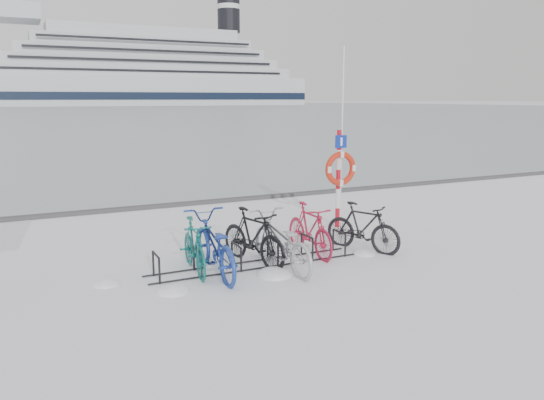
# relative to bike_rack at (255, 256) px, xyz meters

# --- Properties ---
(ground) EXTENTS (900.00, 900.00, 0.00)m
(ground) POSITION_rel_bike_rack_xyz_m (0.00, 0.00, -0.18)
(ground) COLOR white
(ground) RESTS_ON ground
(ice_sheet) EXTENTS (400.00, 298.00, 0.02)m
(ice_sheet) POSITION_rel_bike_rack_xyz_m (0.00, 155.00, -0.17)
(ice_sheet) COLOR #9CAAB0
(ice_sheet) RESTS_ON ground
(quay_edge) EXTENTS (400.00, 0.25, 0.10)m
(quay_edge) POSITION_rel_bike_rack_xyz_m (0.00, 5.90, -0.13)
(quay_edge) COLOR #3F3F42
(quay_edge) RESTS_ON ground
(bike_rack) EXTENTS (4.00, 0.48, 0.46)m
(bike_rack) POSITION_rel_bike_rack_xyz_m (0.00, 0.00, 0.00)
(bike_rack) COLOR black
(bike_rack) RESTS_ON ground
(lifebuoy_station) EXTENTS (0.80, 0.23, 4.15)m
(lifebuoy_station) POSITION_rel_bike_rack_xyz_m (2.96, 1.83, 1.21)
(lifebuoy_station) COLOR #B30E1C
(lifebuoy_station) RESTS_ON ground
(cruise_ferry) EXTENTS (136.07, 25.67, 44.71)m
(cruise_ferry) POSITION_rel_bike_rack_xyz_m (44.81, 217.01, 12.00)
(cruise_ferry) COLOR silver
(cruise_ferry) RESTS_ON ground
(bike_0) EXTENTS (0.59, 1.65, 0.97)m
(bike_0) POSITION_rel_bike_rack_xyz_m (-1.09, 0.16, 0.31)
(bike_0) COLOR #11615C
(bike_0) RESTS_ON ground
(bike_1) EXTENTS (0.78, 2.11, 1.10)m
(bike_1) POSITION_rel_bike_rack_xyz_m (-0.81, -0.08, 0.37)
(bike_1) COLOR navy
(bike_1) RESTS_ON ground
(bike_2) EXTENTS (0.95, 1.82, 1.06)m
(bike_2) POSITION_rel_bike_rack_xyz_m (0.04, 0.17, 0.35)
(bike_2) COLOR black
(bike_2) RESTS_ON ground
(bike_3) EXTENTS (0.82, 2.03, 1.05)m
(bike_3) POSITION_rel_bike_rack_xyz_m (0.36, -0.34, 0.34)
(bike_3) COLOR #9B9FA3
(bike_3) RESTS_ON ground
(bike_4) EXTENTS (0.49, 1.71, 1.03)m
(bike_4) POSITION_rel_bike_rack_xyz_m (1.28, 0.25, 0.33)
(bike_4) COLOR #B21B3A
(bike_4) RESTS_ON ground
(bike_5) EXTENTS (1.14, 1.70, 1.00)m
(bike_5) POSITION_rel_bike_rack_xyz_m (2.36, 0.02, 0.32)
(bike_5) COLOR black
(bike_5) RESTS_ON ground
(snow_drifts) EXTENTS (6.17, 1.94, 0.22)m
(snow_drifts) POSITION_rel_bike_rack_xyz_m (0.21, -0.06, -0.18)
(snow_drifts) COLOR white
(snow_drifts) RESTS_ON ground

